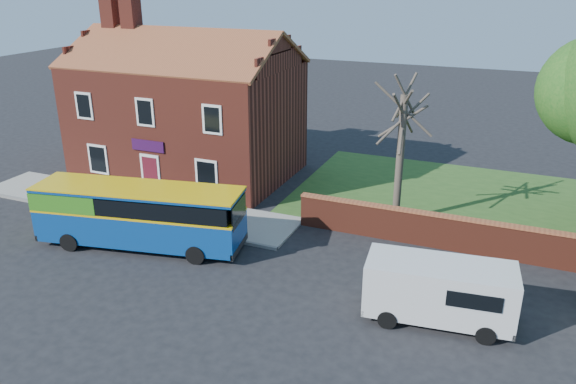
% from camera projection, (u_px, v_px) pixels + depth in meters
% --- Properties ---
extents(ground, '(120.00, 120.00, 0.00)m').
position_uv_depth(ground, '(189.00, 285.00, 21.92)').
color(ground, black).
rests_on(ground, ground).
extents(pavement, '(18.00, 3.50, 0.12)m').
position_uv_depth(pavement, '(133.00, 205.00, 29.35)').
color(pavement, gray).
rests_on(pavement, ground).
extents(kerb, '(18.00, 0.15, 0.14)m').
position_uv_depth(kerb, '(111.00, 217.00, 27.84)').
color(kerb, slate).
rests_on(kerb, ground).
extents(grass_strip, '(26.00, 12.00, 0.04)m').
position_uv_depth(grass_strip, '(547.00, 213.00, 28.43)').
color(grass_strip, '#426B28').
rests_on(grass_strip, ground).
extents(shop_building, '(12.30, 8.13, 10.50)m').
position_uv_depth(shop_building, '(188.00, 117.00, 33.07)').
color(shop_building, maroon).
rests_on(shop_building, ground).
extents(boundary_wall, '(22.00, 0.38, 1.60)m').
position_uv_depth(boundary_wall, '(552.00, 249.00, 22.99)').
color(boundary_wall, maroon).
rests_on(boundary_wall, ground).
extents(bus, '(9.40, 3.98, 2.79)m').
position_uv_depth(bus, '(133.00, 213.00, 24.53)').
color(bus, navy).
rests_on(bus, ground).
extents(van_near, '(5.20, 2.54, 2.20)m').
position_uv_depth(van_near, '(440.00, 289.00, 19.25)').
color(van_near, silver).
rests_on(van_near, ground).
extents(bare_tree, '(2.57, 3.06, 6.85)m').
position_uv_depth(bare_tree, '(400.00, 153.00, 26.16)').
color(bare_tree, '#4C4238').
rests_on(bare_tree, ground).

